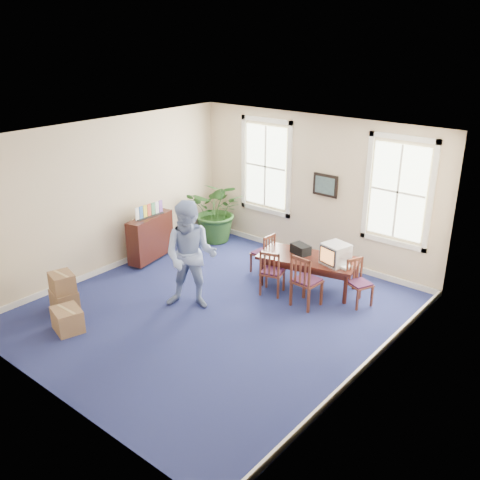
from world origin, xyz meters
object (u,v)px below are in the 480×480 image
Objects in this scene: crt_tv at (336,254)px; man at (191,256)px; conference_table at (308,272)px; chair_near_left at (272,271)px; cardboard_boxes at (74,292)px; potted_plant at (218,211)px; credenza at (151,240)px.

crt_tv is 0.24× the size of man.
conference_table is at bearing 28.80° from man.
chair_near_left is 3.72m from cardboard_boxes.
man is at bearing -56.74° from potted_plant.
potted_plant is at bearing 67.48° from credenza.
conference_table is at bearing -160.65° from crt_tv.
crt_tv is (0.57, 0.04, 0.53)m from conference_table.
chair_near_left is 0.46× the size of man.
credenza is at bearing -175.93° from conference_table.
crt_tv is at bearing 19.09° from man.
man is at bearing 41.00° from chair_near_left.
credenza is 2.54m from cardboard_boxes.
man is at bearing 44.39° from cardboard_boxes.
potted_plant is (-1.83, 2.78, -0.25)m from man.
conference_table is 4.48m from cardboard_boxes.
crt_tv is 0.53× the size of chair_near_left.
potted_plant is 4.31m from cardboard_boxes.
credenza is 0.92× the size of cardboard_boxes.
chair_near_left is at bearing 50.53° from cardboard_boxes.
cardboard_boxes is at bearing -118.02° from crt_tv.
man is 2.46m from credenza.
conference_table is 2.48m from man.
potted_plant reaches higher than cardboard_boxes.
man is at bearing -134.55° from conference_table.
chair_near_left is (-0.39, -0.66, 0.14)m from conference_table.
crt_tv is 2.75m from man.
chair_near_left is 3.03m from potted_plant.
credenza is (-3.43, -1.08, 0.16)m from conference_table.
crt_tv is 4.90m from cardboard_boxes.
credenza reaches higher than conference_table.
cardboard_boxes is at bearing -165.62° from man.
conference_table is 0.94× the size of man.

